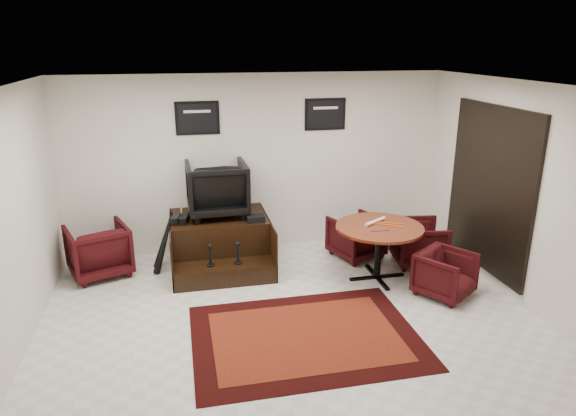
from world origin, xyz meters
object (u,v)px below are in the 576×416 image
at_px(meeting_table, 379,232).
at_px(shine_chair, 217,186).
at_px(armchair_side, 98,248).
at_px(table_chair_window, 420,241).
at_px(table_chair_corner, 446,272).
at_px(table_chair_back, 356,235).
at_px(shine_podium, 220,243).

bearing_deg(meeting_table, shine_chair, 152.07).
xyz_separation_m(armchair_side, table_chair_window, (4.71, -0.63, -0.04)).
bearing_deg(meeting_table, armchair_side, 165.77).
bearing_deg(meeting_table, table_chair_corner, -44.83).
distance_m(meeting_table, table_chair_back, 0.89).
distance_m(shine_podium, shine_chair, 0.87).
height_order(shine_podium, shine_chair, shine_chair).
xyz_separation_m(shine_podium, table_chair_corner, (2.83, -1.67, -0.01)).
bearing_deg(meeting_table, table_chair_back, 92.40).
bearing_deg(table_chair_back, shine_podium, -24.65).
bearing_deg(shine_chair, meeting_table, 150.81).
distance_m(shine_podium, table_chair_back, 2.12).
distance_m(shine_chair, table_chair_corner, 3.47).
xyz_separation_m(shine_podium, table_chair_window, (2.96, -0.63, 0.03)).
bearing_deg(table_chair_window, shine_chair, 83.84).
height_order(armchair_side, table_chair_back, armchair_side).
bearing_deg(shine_podium, table_chair_back, -4.64).
distance_m(table_chair_window, table_chair_corner, 1.04).
relative_size(meeting_table, table_chair_corner, 1.81).
relative_size(shine_chair, armchair_side, 1.09).
height_order(meeting_table, table_chair_corner, meeting_table).
xyz_separation_m(shine_podium, table_chair_back, (2.11, -0.17, 0.02)).
distance_m(shine_chair, armchair_side, 1.92).
xyz_separation_m(shine_podium, meeting_table, (2.15, -0.99, 0.36)).
bearing_deg(table_chair_back, meeting_table, 72.39).
bearing_deg(table_chair_corner, shine_chair, 113.44).
distance_m(table_chair_back, table_chair_window, 0.96).
distance_m(armchair_side, table_chair_corner, 4.87).
height_order(table_chair_back, table_chair_corner, table_chair_back).
distance_m(shine_podium, meeting_table, 2.39).
bearing_deg(table_chair_window, armchair_side, 91.01).
xyz_separation_m(meeting_table, table_chair_window, (0.81, 0.36, -0.33)).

